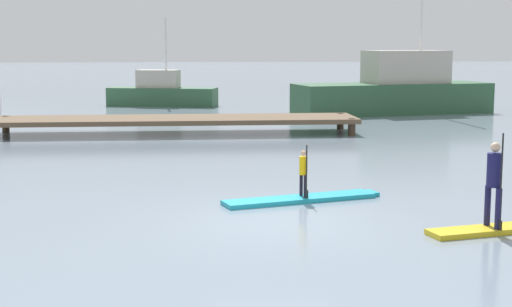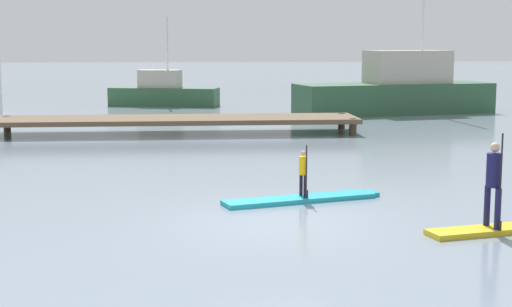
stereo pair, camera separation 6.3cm
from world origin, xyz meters
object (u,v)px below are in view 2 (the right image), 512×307
paddler_child_solo (303,171)px  paddler_adult (494,179)px  motor_boat_small_navy (397,90)px  paddleboard_far (505,229)px  trawler_grey_distant (163,93)px  paddleboard_near (302,199)px

paddler_child_solo → paddler_adult: paddler_adult is taller
paddler_child_solo → motor_boat_small_navy: (7.71, 20.60, 0.45)m
paddleboard_far → trawler_grey_distant: bearing=104.1°
paddler_adult → paddleboard_far: bearing=14.4°
paddleboard_near → paddler_child_solo: size_ratio=3.13×
paddleboard_far → paddler_adult: bearing=-165.6°
paddleboard_near → trawler_grey_distant: size_ratio=0.60×
paddleboard_far → paddler_child_solo: bearing=137.6°
paddleboard_near → trawler_grey_distant: 26.34m
paddleboard_far → motor_boat_small_navy: 24.09m
paddler_child_solo → motor_boat_small_navy: bearing=69.5°
paddler_child_solo → paddleboard_far: paddler_child_solo is taller
paddler_child_solo → paddler_adult: bearing=-45.7°
paddleboard_far → trawler_grey_distant: 30.03m
paddleboard_near → trawler_grey_distant: trawler_grey_distant is taller
paddleboard_far → motor_boat_small_navy: size_ratio=0.31×
trawler_grey_distant → paddler_adult: bearing=-76.5°
paddler_child_solo → paddler_adult: (3.07, -3.14, 0.33)m
paddler_adult → trawler_grey_distant: bearing=103.5°
motor_boat_small_navy → trawler_grey_distant: motor_boat_small_navy is taller
paddleboard_near → paddler_child_solo: (0.02, -0.01, 0.63)m
paddler_child_solo → motor_boat_small_navy: 22.00m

